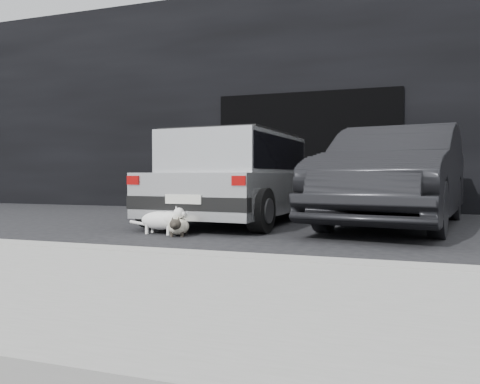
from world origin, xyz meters
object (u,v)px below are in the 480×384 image
(second_car, at_px, (397,175))
(cat_siamese, at_px, (178,226))
(silver_hatchback, at_px, (240,174))
(cat_white, at_px, (163,220))

(second_car, bearing_deg, cat_siamese, -130.90)
(silver_hatchback, xyz_separation_m, cat_white, (-0.43, -1.88, -0.61))
(second_car, xyz_separation_m, cat_white, (-2.91, -2.10, -0.59))
(second_car, height_order, cat_white, second_car)
(silver_hatchback, bearing_deg, cat_siamese, -90.56)
(second_car, bearing_deg, cat_white, -134.77)
(silver_hatchback, xyz_separation_m, second_car, (2.47, 0.22, -0.02))
(silver_hatchback, bearing_deg, cat_white, -98.83)
(silver_hatchback, bearing_deg, second_car, 9.22)
(cat_siamese, relative_size, cat_white, 0.88)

